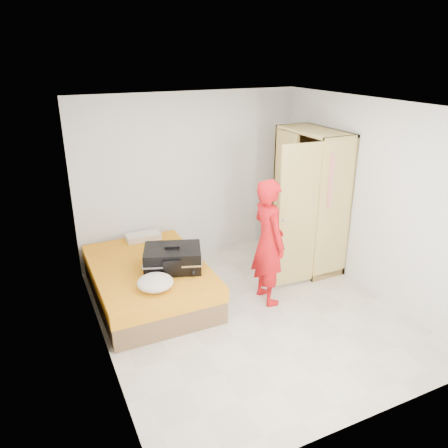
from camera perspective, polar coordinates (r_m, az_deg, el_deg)
name	(u,v)px	position (r m, az deg, el deg)	size (l,w,h in m)	color
room	(251,218)	(5.16, 3.60, 0.73)	(4.00, 4.02, 2.60)	beige
bed	(149,281)	(6.01, -9.74, -7.38)	(1.42, 2.02, 0.50)	brown
wardrobe	(309,204)	(6.68, 10.99, 2.58)	(1.17, 1.20, 2.10)	#D6BE68
person	(268,242)	(5.66, 5.83, -2.37)	(0.62, 0.40, 1.69)	red
suitcase	(173,258)	(5.70, -6.72, -4.48)	(0.88, 0.75, 0.32)	black
round_cushion	(155,282)	(5.29, -8.96, -7.55)	(0.43, 0.43, 0.16)	beige
pillow	(143,236)	(6.67, -10.50, -1.61)	(0.51, 0.26, 0.09)	beige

